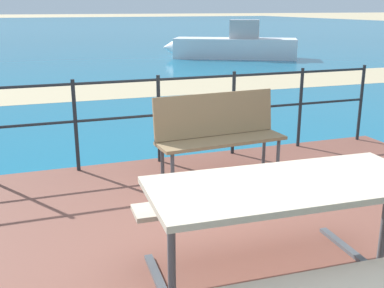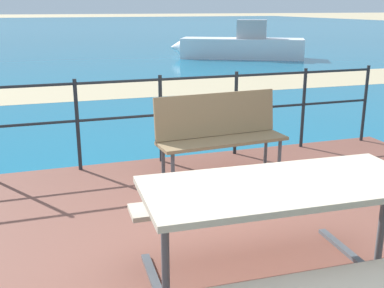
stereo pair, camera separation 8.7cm
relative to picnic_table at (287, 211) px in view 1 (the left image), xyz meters
name	(u,v)px [view 1 (the left image)]	position (x,y,z in m)	size (l,w,h in m)	color
ground_plane	(248,265)	(-0.01, 0.50, -0.66)	(240.00, 240.00, 0.00)	tan
patio_paving	(248,261)	(-0.01, 0.50, -0.63)	(6.40, 5.20, 0.06)	brown
sea_water	(39,29)	(-0.01, 40.50, -0.66)	(90.00, 90.00, 0.01)	#196B8E
beach_strip	(93,90)	(-0.01, 8.69, -0.66)	(54.00, 2.54, 0.01)	tan
picnic_table	(287,211)	(0.00, 0.00, 0.00)	(1.82, 1.51, 0.80)	#BCAD93
park_bench	(218,129)	(0.48, 2.27, -0.06)	(1.47, 0.52, 0.93)	#8C704C
railing_fence	(159,109)	(-0.01, 2.97, 0.05)	(5.94, 0.04, 1.07)	#1E2328
boat_near	(233,46)	(6.01, 14.06, -0.21)	(4.88, 3.26, 1.41)	silver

